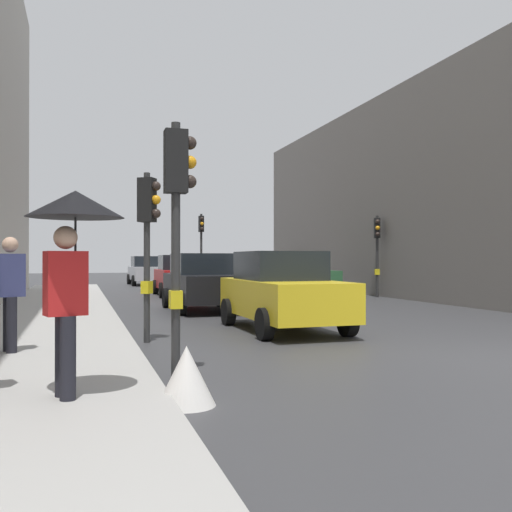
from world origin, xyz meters
TOP-DOWN VIEW (x-y plane):
  - ground_plane at (0.00, 0.00)m, footprint 120.00×120.00m
  - sidewalk_kerb at (-7.25, 6.00)m, footprint 3.28×40.00m
  - building_facade_right at (11.61, 15.62)m, footprint 12.00×24.30m
  - traffic_light_near_right at (-5.29, 3.43)m, footprint 0.44×0.38m
  - traffic_light_mid_street at (5.30, 13.63)m, footprint 0.33×0.45m
  - traffic_light_far_median at (-0.48, 21.65)m, footprint 0.25×0.43m
  - traffic_light_near_left at (-5.28, 0.03)m, footprint 0.43×0.24m
  - car_yellow_taxi at (-2.20, 4.46)m, footprint 2.07×4.22m
  - car_silver_hatchback at (-2.64, 27.88)m, footprint 2.09×4.24m
  - car_red_sedan at (-2.39, 17.10)m, footprint 2.10×4.24m
  - car_dark_suv at (-2.92, 9.80)m, footprint 2.05×4.21m
  - car_white_compact at (2.23, 23.26)m, footprint 2.13×4.26m
  - car_green_estate at (2.42, 15.00)m, footprint 2.18×4.28m
  - pedestrian_with_umbrella at (-6.60, -1.34)m, footprint 1.00×1.00m
  - pedestrian_with_grey_backpack at (-7.60, 1.94)m, footprint 0.66×0.45m
  - warning_sign_triangle at (-5.42, -1.41)m, footprint 0.64×0.64m

SIDE VIEW (x-z plane):
  - ground_plane at x=0.00m, z-range 0.00..0.00m
  - sidewalk_kerb at x=-7.25m, z-range 0.00..0.16m
  - warning_sign_triangle at x=-5.42m, z-range 0.00..0.65m
  - car_yellow_taxi at x=-2.20m, z-range 0.00..1.76m
  - car_silver_hatchback at x=-2.64m, z-range 0.00..1.76m
  - car_red_sedan at x=-2.39m, z-range 0.00..1.76m
  - car_dark_suv at x=-2.92m, z-range 0.00..1.76m
  - car_white_compact at x=2.23m, z-range 0.00..1.76m
  - car_green_estate at x=2.42m, z-range 0.00..1.76m
  - pedestrian_with_grey_backpack at x=-7.60m, z-range 0.28..2.05m
  - pedestrian_with_umbrella at x=-6.60m, z-range 0.77..2.91m
  - traffic_light_near_right at x=-5.29m, z-range 0.61..3.85m
  - traffic_light_mid_street at x=5.30m, z-range 0.65..4.04m
  - traffic_light_near_left at x=-5.28m, z-range 0.65..4.05m
  - traffic_light_far_median at x=-0.48m, z-range 0.74..4.68m
  - building_facade_right at x=11.61m, z-range 0.00..8.56m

